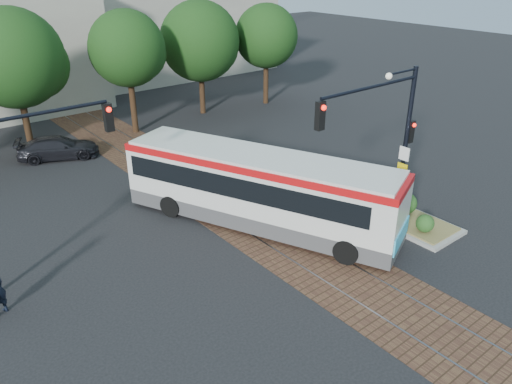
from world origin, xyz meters
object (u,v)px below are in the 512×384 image
Objects in this scene: signal_pole_main at (389,126)px; traffic_island at (395,210)px; parked_car at (58,148)px; signal_pole_left at (9,176)px; city_bus at (258,186)px.

traffic_island is at bearing -5.36° from signal_pole_main.
signal_pole_main is 1.45× the size of parked_car.
traffic_island is 3.95m from signal_pole_main.
city_bus is at bearing -11.85° from signal_pole_left.
city_bus is 5.89m from traffic_island.
parked_car is at bearing 116.23° from signal_pole_main.
traffic_island is 0.87× the size of signal_pole_left.
traffic_island is 1.26× the size of parked_car.
traffic_island is at bearing -56.46° from city_bus.
city_bus is 12.95m from parked_car.
signal_pole_left reaches higher than traffic_island.
traffic_island is at bearing -20.36° from signal_pole_left.
signal_pole_main reaches higher than traffic_island.
signal_pole_left reaches higher than city_bus.
traffic_island is 14.50m from signal_pole_left.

